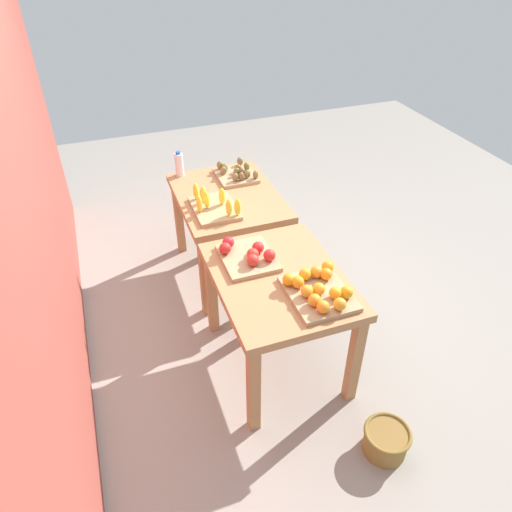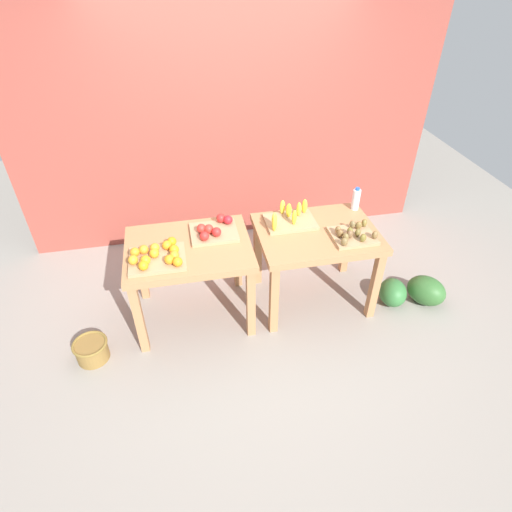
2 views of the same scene
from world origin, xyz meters
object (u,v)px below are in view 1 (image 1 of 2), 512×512
at_px(apple_bin, 248,255).
at_px(orange_bin, 319,290).
at_px(kiwi_bin, 237,173).
at_px(wicker_basket, 386,440).
at_px(watermelon_pile, 227,204).
at_px(display_table_left, 279,290).
at_px(display_table_right, 228,207).
at_px(banana_crate, 214,206).
at_px(water_bottle, 179,164).

bearing_deg(apple_bin, orange_bin, -149.39).
relative_size(kiwi_bin, wicker_basket, 1.30).
bearing_deg(wicker_basket, watermelon_pile, 1.82).
distance_m(orange_bin, apple_bin, 0.56).
height_order(display_table_left, watermelon_pile, display_table_left).
distance_m(orange_bin, wicker_basket, 0.99).
xyz_separation_m(display_table_right, watermelon_pile, (0.92, -0.26, -0.53)).
bearing_deg(banana_crate, apple_bin, -176.93).
xyz_separation_m(display_table_left, kiwi_bin, (1.38, -0.16, 0.15)).
xyz_separation_m(display_table_left, orange_bin, (-0.25, -0.15, 0.16)).
bearing_deg(display_table_left, display_table_right, 0.00).
height_order(display_table_right, apple_bin, apple_bin).
bearing_deg(watermelon_pile, apple_bin, 167.87).
distance_m(orange_bin, watermelon_pile, 2.39).
bearing_deg(apple_bin, display_table_left, -150.47).
relative_size(orange_bin, banana_crate, 1.02).
bearing_deg(water_bottle, kiwi_bin, -114.20).
distance_m(display_table_right, banana_crate, 0.31).
distance_m(display_table_right, watermelon_pile, 1.09).
xyz_separation_m(display_table_right, banana_crate, (-0.21, 0.17, 0.16)).
distance_m(orange_bin, banana_crate, 1.20).
bearing_deg(display_table_left, kiwi_bin, -6.73).
xyz_separation_m(display_table_left, wicker_basket, (-0.89, -0.35, -0.57)).
distance_m(kiwi_bin, watermelon_pile, 0.96).
bearing_deg(orange_bin, wicker_basket, -162.78).
xyz_separation_m(apple_bin, water_bottle, (1.35, 0.15, 0.06)).
distance_m(display_table_left, display_table_right, 1.12).
bearing_deg(orange_bin, apple_bin, 30.61).
bearing_deg(kiwi_bin, orange_bin, 179.61).
height_order(orange_bin, kiwi_bin, orange_bin).
distance_m(apple_bin, water_bottle, 1.36).
height_order(display_table_left, display_table_right, same).
relative_size(display_table_right, wicker_basket, 3.65).
height_order(orange_bin, banana_crate, banana_crate).
relative_size(display_table_left, kiwi_bin, 2.81).
height_order(apple_bin, watermelon_pile, apple_bin).
xyz_separation_m(display_table_left, display_table_right, (1.12, 0.00, 0.00)).
bearing_deg(orange_bin, display_table_right, 6.33).
xyz_separation_m(watermelon_pile, wicker_basket, (-2.93, -0.09, -0.04)).
xyz_separation_m(banana_crate, watermelon_pile, (1.13, -0.43, -0.69)).
relative_size(display_table_right, orange_bin, 2.31).
height_order(display_table_right, watermelon_pile, display_table_right).
height_order(orange_bin, wicker_basket, orange_bin).
height_order(display_table_right, wicker_basket, display_table_right).
relative_size(apple_bin, banana_crate, 0.91).
bearing_deg(display_table_left, watermelon_pile, -7.17).
bearing_deg(watermelon_pile, kiwi_bin, 171.91).
relative_size(orange_bin, kiwi_bin, 1.22).
bearing_deg(banana_crate, water_bottle, 10.00).
bearing_deg(orange_bin, display_table_left, 31.60).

